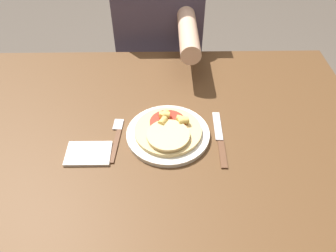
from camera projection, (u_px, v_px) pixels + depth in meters
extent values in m
plane|color=brown|center=(163.00, 245.00, 1.54)|extent=(8.00, 8.00, 0.00)
cube|color=brown|center=(161.00, 130.00, 1.01)|extent=(1.28, 0.87, 0.03)
cylinder|color=brown|center=(39.00, 134.00, 1.54)|extent=(0.06, 0.06, 0.74)
cylinder|color=brown|center=(284.00, 132.00, 1.55)|extent=(0.06, 0.06, 0.74)
cylinder|color=silver|center=(168.00, 134.00, 0.97)|extent=(0.25, 0.25, 0.01)
cylinder|color=#DBBC7A|center=(168.00, 131.00, 0.96)|extent=(0.20, 0.20, 0.01)
cylinder|color=#B22D1E|center=(168.00, 122.00, 0.97)|extent=(0.11, 0.11, 0.00)
cylinder|color=#E8C881|center=(168.00, 135.00, 0.93)|extent=(0.12, 0.12, 0.01)
cylinder|color=#E5BC5B|center=(163.00, 121.00, 0.96)|extent=(0.03, 0.03, 0.02)
cylinder|color=#E5BC5B|center=(164.00, 114.00, 0.98)|extent=(0.03, 0.04, 0.02)
cylinder|color=#E5BC5B|center=(183.00, 121.00, 0.96)|extent=(0.03, 0.02, 0.02)
cylinder|color=#E5BC5B|center=(165.00, 115.00, 0.98)|extent=(0.03, 0.02, 0.02)
cylinder|color=#E5BC5B|center=(181.00, 119.00, 0.97)|extent=(0.03, 0.03, 0.02)
cylinder|color=#E5BC5B|center=(183.00, 121.00, 0.96)|extent=(0.04, 0.03, 0.02)
cube|color=brown|center=(115.00, 146.00, 0.94)|extent=(0.02, 0.13, 0.00)
cube|color=silver|center=(118.00, 125.00, 1.00)|extent=(0.03, 0.05, 0.00)
cube|color=brown|center=(223.00, 154.00, 0.92)|extent=(0.02, 0.10, 0.00)
cube|color=silver|center=(218.00, 127.00, 1.00)|extent=(0.03, 0.12, 0.00)
cube|color=silver|center=(89.00, 153.00, 0.92)|extent=(0.13, 0.09, 0.01)
cylinder|color=#2D2D38|center=(146.00, 118.00, 1.81)|extent=(0.11, 0.11, 0.49)
cylinder|color=#2D2D38|center=(175.00, 117.00, 1.81)|extent=(0.11, 0.11, 0.49)
cube|color=#4C4256|center=(159.00, 32.00, 1.45)|extent=(0.37, 0.22, 0.54)
cylinder|color=tan|center=(188.00, 34.00, 1.17)|extent=(0.07, 0.30, 0.07)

